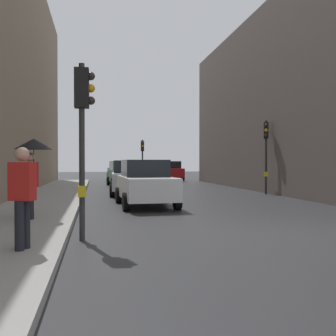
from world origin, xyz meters
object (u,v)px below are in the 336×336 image
object	(u,v)px
traffic_light_mid_street	(266,143)
car_silver_hatchback	(129,178)
car_blue_van	(118,170)
pedestrian_with_umbrella	(33,156)
car_red_sedan	(170,171)
car_green_estate	(123,174)
car_white_compact	(145,183)
pedestrian_in_red_jacket	(22,193)
traffic_light_far_median	(142,153)
traffic_light_near_left	(83,119)

from	to	relation	value
traffic_light_mid_street	car_silver_hatchback	bearing A→B (deg)	170.62
car_blue_van	car_silver_hatchback	bearing A→B (deg)	-91.47
pedestrian_with_umbrella	car_red_sedan	bearing A→B (deg)	70.91
car_red_sedan	car_green_estate	bearing A→B (deg)	-121.49
car_white_compact	car_blue_van	bearing A→B (deg)	89.24
car_silver_hatchback	car_red_sedan	world-z (taller)	same
traffic_light_mid_street	car_white_compact	distance (m)	8.20
car_red_sedan	pedestrian_with_umbrella	size ratio (longest dim) A/B	1.99
traffic_light_mid_street	pedestrian_in_red_jacket	size ratio (longest dim) A/B	2.17
traffic_light_far_median	car_white_compact	bearing A→B (deg)	-96.41
car_blue_van	pedestrian_in_red_jacket	size ratio (longest dim) A/B	2.42
car_silver_hatchback	car_red_sedan	xyz separation A→B (m)	(4.94, 14.85, 0.00)
car_red_sedan	pedestrian_with_umbrella	bearing A→B (deg)	-109.09
car_green_estate	car_silver_hatchback	distance (m)	7.08
car_green_estate	car_red_sedan	xyz separation A→B (m)	(4.76, 7.78, 0.00)
car_green_estate	car_white_compact	world-z (taller)	same
traffic_light_far_median	pedestrian_with_umbrella	distance (m)	21.58
traffic_light_near_left	pedestrian_in_red_jacket	distance (m)	2.24
car_silver_hatchback	pedestrian_with_umbrella	distance (m)	9.78
traffic_light_near_left	car_white_compact	xyz separation A→B (m)	(2.12, 6.23, -1.71)
car_white_compact	pedestrian_in_red_jacket	distance (m)	8.23
car_red_sedan	traffic_light_far_median	bearing A→B (deg)	-132.71
traffic_light_near_left	car_white_compact	world-z (taller)	traffic_light_near_left
traffic_light_near_left	car_red_sedan	bearing A→B (deg)	75.35
car_silver_hatchback	car_blue_van	bearing A→B (deg)	88.53
traffic_light_mid_street	car_red_sedan	distance (m)	16.23
car_silver_hatchback	pedestrian_in_red_jacket	xyz separation A→B (m)	(-2.95, -12.95, 0.25)
traffic_light_mid_street	car_white_compact	size ratio (longest dim) A/B	0.90
traffic_light_near_left	traffic_light_mid_street	size ratio (longest dim) A/B	0.98
pedestrian_in_red_jacket	traffic_light_mid_street	bearing A→B (deg)	49.89
pedestrian_with_umbrella	pedestrian_in_red_jacket	xyz separation A→B (m)	(0.41, -3.81, -0.71)
traffic_light_mid_street	traffic_light_near_left	bearing A→B (deg)	-130.72
car_blue_van	pedestrian_in_red_jacket	xyz separation A→B (m)	(-3.41, -31.05, 0.25)
traffic_light_far_median	car_green_estate	xyz separation A→B (m)	(-1.90, -4.67, -1.55)
traffic_light_mid_street	pedestrian_in_red_jacket	world-z (taller)	traffic_light_mid_street
car_blue_van	pedestrian_with_umbrella	distance (m)	27.53
car_green_estate	car_blue_van	size ratio (longest dim) A/B	1.01
traffic_light_near_left	car_blue_van	size ratio (longest dim) A/B	0.88
traffic_light_mid_street	car_white_compact	xyz separation A→B (m)	(-6.83, -4.17, -1.77)
car_white_compact	pedestrian_in_red_jacket	bearing A→B (deg)	-112.14
traffic_light_near_left	car_red_sedan	distance (m)	27.35
car_silver_hatchback	car_blue_van	size ratio (longest dim) A/B	0.99
traffic_light_far_median	traffic_light_mid_street	distance (m)	13.81
car_green_estate	car_blue_van	bearing A→B (deg)	88.49
car_blue_van	car_white_compact	bearing A→B (deg)	-90.76
traffic_light_near_left	car_white_compact	bearing A→B (deg)	71.21
car_blue_van	pedestrian_in_red_jacket	distance (m)	31.24
car_silver_hatchback	traffic_light_near_left	bearing A→B (deg)	-99.66
traffic_light_near_left	pedestrian_in_red_jacket	xyz separation A→B (m)	(-0.98, -1.39, -1.46)
car_blue_van	pedestrian_with_umbrella	xyz separation A→B (m)	(-3.83, -27.24, 0.96)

